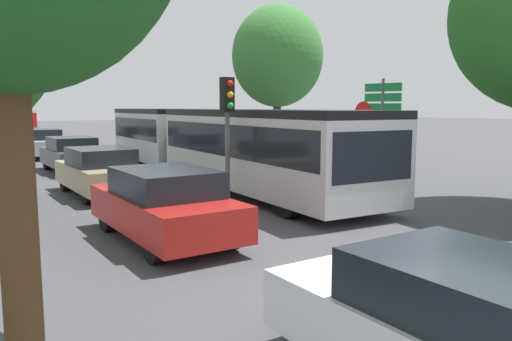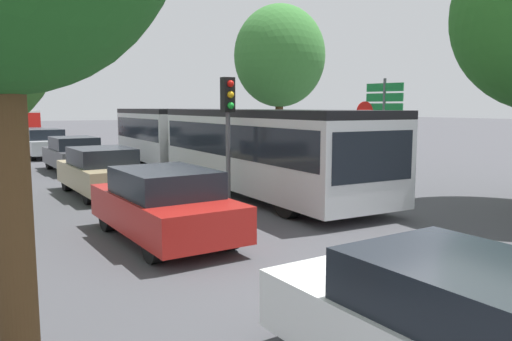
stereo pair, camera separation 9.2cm
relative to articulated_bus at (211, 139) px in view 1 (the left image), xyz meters
name	(u,v)px [view 1 (the left image)]	position (x,y,z in m)	size (l,w,h in m)	color
ground_plane	(475,315)	(-2.26, -12.69, -1.48)	(200.00, 200.00, 0.00)	#47474C
articulated_bus	(211,139)	(0.00, 0.00, 0.00)	(2.80, 17.25, 2.56)	silver
city_bus_rear	(9,121)	(-4.25, 33.09, -0.10)	(3.34, 11.21, 2.38)	red
queued_car_white	(472,335)	(-4.07, -13.95, -0.79)	(1.85, 3.98, 1.35)	white
queued_car_red	(164,204)	(-4.41, -7.26, -0.75)	(1.96, 4.21, 1.43)	#B21E19
queued_car_tan	(100,171)	(-4.30, -1.38, -0.75)	(1.95, 4.19, 1.43)	tan
queued_car_graphite	(72,154)	(-4.01, 4.83, -0.75)	(1.95, 4.19, 1.43)	#47474C
queued_car_silver	(41,143)	(-4.34, 11.55, -0.71)	(2.05, 4.41, 1.50)	#B7BABF
queued_car_black	(27,139)	(-4.39, 17.36, -0.79)	(1.84, 3.95, 1.35)	black
traffic_light	(228,112)	(-1.77, -4.85, 1.02)	(0.34, 0.37, 3.40)	#56595E
no_entry_sign	(363,130)	(3.68, -4.02, 0.40)	(0.70, 0.08, 2.82)	#56595E
direction_sign_post	(382,109)	(4.67, -3.87, 1.09)	(0.41, 1.37, 3.60)	#56595E
tree_right_mid	(277,59)	(4.72, 2.88, 3.32)	(4.11, 4.11, 7.20)	#51381E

